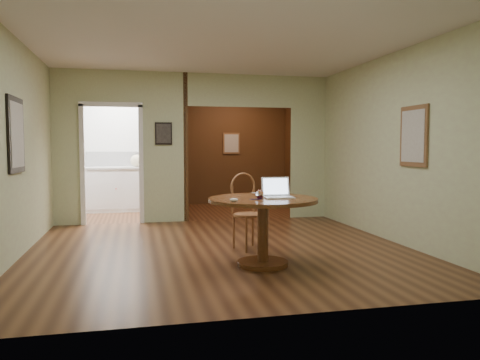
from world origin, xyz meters
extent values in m
plane|color=#3E2111|center=(0.00, 0.00, 0.00)|extent=(5.00, 5.00, 0.00)
plane|color=silver|center=(0.00, 0.00, 2.70)|extent=(5.00, 5.00, 0.00)
plane|color=#B4B78E|center=(0.00, -2.50, 1.35)|extent=(5.00, 0.00, 5.00)
plane|color=#B4B78E|center=(-2.50, 0.00, 1.35)|extent=(0.00, 5.00, 5.00)
plane|color=#B4B78E|center=(2.50, 0.00, 1.35)|extent=(0.00, 5.00, 5.00)
cube|color=#B4B78E|center=(-2.25, 2.50, 1.35)|extent=(0.50, 2.70, 0.04)
cube|color=#B4B78E|center=(-0.60, 2.50, 1.35)|extent=(0.80, 2.70, 0.04)
cube|color=#B4B78E|center=(2.15, 2.50, 1.35)|extent=(0.70, 2.70, 0.04)
plane|color=silver|center=(-1.35, 4.50, 1.35)|extent=(2.70, 0.00, 2.70)
plane|color=#361D0F|center=(1.15, 5.00, 1.35)|extent=(2.70, 0.00, 2.70)
cube|color=#361D0F|center=(-0.20, 3.75, 1.35)|extent=(0.08, 2.50, 2.70)
cube|color=black|center=(-2.48, 0.00, 1.50)|extent=(0.03, 0.70, 0.90)
cube|color=brown|center=(2.48, -0.50, 1.50)|extent=(0.03, 0.60, 0.80)
cube|color=black|center=(-0.60, 2.48, 1.60)|extent=(0.30, 0.03, 0.40)
cube|color=beige|center=(1.15, 4.98, 1.45)|extent=(0.40, 0.03, 0.50)
cube|color=white|center=(-1.35, 4.49, 1.10)|extent=(2.00, 0.02, 0.32)
cylinder|color=brown|center=(0.31, -0.92, 0.03)|extent=(0.58, 0.58, 0.05)
cylinder|color=brown|center=(0.31, -0.92, 0.38)|extent=(0.12, 0.12, 0.67)
cylinder|color=brown|center=(0.31, -0.92, 0.76)|extent=(1.25, 1.25, 0.04)
cylinder|color=#975635|center=(0.37, -0.04, 0.46)|extent=(0.55, 0.55, 0.03)
cylinder|color=#975635|center=(0.28, -0.24, 0.23)|extent=(0.03, 0.03, 0.46)
cylinder|color=#975635|center=(0.57, -0.13, 0.23)|extent=(0.03, 0.03, 0.46)
cylinder|color=#975635|center=(0.17, 0.05, 0.23)|extent=(0.03, 0.03, 0.46)
cylinder|color=#975635|center=(0.46, 0.15, 0.23)|extent=(0.03, 0.03, 0.46)
cylinder|color=#975635|center=(0.16, 0.04, 0.65)|extent=(0.03, 0.03, 0.37)
cylinder|color=#975635|center=(0.48, 0.16, 0.65)|extent=(0.03, 0.03, 0.37)
torus|color=#975635|center=(0.31, 0.11, 0.82)|extent=(0.38, 0.16, 0.39)
cube|color=white|center=(0.48, -0.97, 0.79)|extent=(0.34, 0.24, 0.02)
cube|color=silver|center=(0.48, -1.00, 0.80)|extent=(0.28, 0.13, 0.00)
cube|color=white|center=(0.48, -0.84, 0.90)|extent=(0.33, 0.07, 0.22)
cube|color=#8A99B0|center=(0.48, -0.85, 0.90)|extent=(0.29, 0.05, 0.18)
imported|color=#AFAFB4|center=(0.47, -0.59, 0.79)|extent=(0.40, 0.31, 0.03)
ellipsoid|color=white|center=(-0.09, -1.22, 0.80)|extent=(0.11, 0.08, 0.04)
cylinder|color=#0D115B|center=(0.20, -1.05, 0.78)|extent=(0.13, 0.02, 0.01)
cube|color=white|center=(-1.35, 4.20, 0.45)|extent=(2.00, 0.55, 0.90)
cube|color=silver|center=(-1.35, 4.20, 0.92)|extent=(2.06, 0.60, 0.04)
sphere|color=#B20C0C|center=(-1.50, 3.91, 0.50)|extent=(0.03, 0.03, 0.03)
sphere|color=#B20C0C|center=(-0.50, 3.91, 0.50)|extent=(0.03, 0.03, 0.03)
ellipsoid|color=#BDB38A|center=(-1.08, 4.20, 1.07)|extent=(0.31, 0.28, 0.26)
camera|label=1|loc=(-1.10, -6.02, 1.35)|focal=35.00mm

